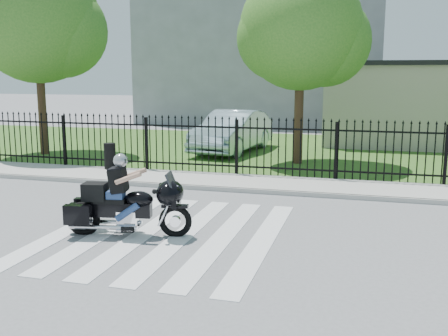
# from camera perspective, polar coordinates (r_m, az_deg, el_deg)

# --- Properties ---
(ground) EXTENTS (120.00, 120.00, 0.00)m
(ground) POSITION_cam_1_polar(r_m,az_deg,el_deg) (10.73, -6.47, -7.09)
(ground) COLOR slate
(ground) RESTS_ON ground
(crosswalk) EXTENTS (5.00, 5.50, 0.01)m
(crosswalk) POSITION_cam_1_polar(r_m,az_deg,el_deg) (10.73, -6.47, -7.06)
(crosswalk) COLOR silver
(crosswalk) RESTS_ON ground
(sidewalk) EXTENTS (40.00, 2.00, 0.12)m
(sidewalk) POSITION_cam_1_polar(r_m,az_deg,el_deg) (15.32, 0.47, -1.50)
(sidewalk) COLOR #ADAAA3
(sidewalk) RESTS_ON ground
(curb) EXTENTS (40.00, 0.12, 0.12)m
(curb) POSITION_cam_1_polar(r_m,az_deg,el_deg) (14.38, -0.56, -2.29)
(curb) COLOR #ADAAA3
(curb) RESTS_ON ground
(grass_strip) EXTENTS (40.00, 12.00, 0.02)m
(grass_strip) POSITION_cam_1_polar(r_m,az_deg,el_deg) (22.07, 5.15, 1.97)
(grass_strip) COLOR #376021
(grass_strip) RESTS_ON ground
(iron_fence) EXTENTS (26.00, 0.04, 1.80)m
(iron_fence) POSITION_cam_1_polar(r_m,az_deg,el_deg) (16.13, 1.38, 2.13)
(iron_fence) COLOR black
(iron_fence) RESTS_ON ground
(tree_left) EXTENTS (4.80, 4.80, 7.58)m
(tree_left) POSITION_cam_1_polar(r_m,az_deg,el_deg) (21.91, -19.72, 14.90)
(tree_left) COLOR #382316
(tree_left) RESTS_ON ground
(tree_mid) EXTENTS (4.20, 4.20, 6.78)m
(tree_mid) POSITION_cam_1_polar(r_m,az_deg,el_deg) (18.70, 8.36, 14.71)
(tree_mid) COLOR #382316
(tree_mid) RESTS_ON ground
(building_low) EXTENTS (10.00, 6.00, 3.50)m
(building_low) POSITION_cam_1_polar(r_m,az_deg,el_deg) (25.73, 22.51, 6.32)
(building_low) COLOR #B4A896
(building_low) RESTS_ON ground
(building_low_roof) EXTENTS (10.20, 6.20, 0.20)m
(building_low_roof) POSITION_cam_1_polar(r_m,az_deg,el_deg) (25.69, 22.80, 10.43)
(building_low_roof) COLOR black
(building_low_roof) RESTS_ON building_low
(building_tall) EXTENTS (15.00, 10.00, 12.00)m
(building_tall) POSITION_cam_1_polar(r_m,az_deg,el_deg) (36.26, 4.57, 14.73)
(building_tall) COLOR #96989E
(building_tall) RESTS_ON ground
(motorcycle_rider) EXTENTS (2.54, 1.11, 1.69)m
(motorcycle_rider) POSITION_cam_1_polar(r_m,az_deg,el_deg) (10.55, -10.79, -3.61)
(motorcycle_rider) COLOR black
(motorcycle_rider) RESTS_ON ground
(parked_car) EXTENTS (2.47, 5.29, 1.68)m
(parked_car) POSITION_cam_1_polar(r_m,az_deg,el_deg) (21.32, 0.95, 4.02)
(parked_car) COLOR #AAC7D6
(parked_car) RESTS_ON grass_strip
(litter_bin) EXTENTS (0.41, 0.41, 0.84)m
(litter_bin) POSITION_cam_1_polar(r_m,az_deg,el_deg) (17.38, -12.32, 1.29)
(litter_bin) COLOR black
(litter_bin) RESTS_ON sidewalk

